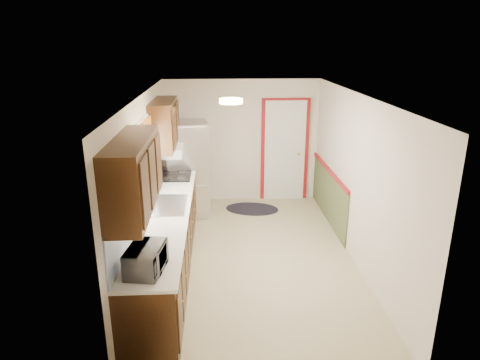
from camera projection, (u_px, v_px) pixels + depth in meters
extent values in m
cube|color=tan|center=(251.00, 257.00, 6.42)|extent=(3.20, 5.20, 0.12)
cube|color=white|center=(253.00, 96.00, 5.66)|extent=(3.20, 5.20, 0.12)
cube|color=silver|center=(242.00, 141.00, 8.41)|extent=(3.20, 0.10, 2.40)
cube|color=silver|center=(276.00, 274.00, 3.67)|extent=(3.20, 0.10, 2.40)
cube|color=silver|center=(145.00, 183.00, 5.96)|extent=(0.10, 5.20, 2.40)
cube|color=silver|center=(357.00, 180.00, 6.12)|extent=(0.10, 5.20, 2.40)
cube|color=#321B0B|center=(167.00, 241.00, 5.93)|extent=(0.60, 4.00, 0.90)
cube|color=white|center=(167.00, 210.00, 5.78)|extent=(0.63, 4.00, 0.04)
cube|color=#5F90E7|center=(142.00, 190.00, 5.67)|extent=(0.02, 4.00, 0.55)
cube|color=#321B0B|center=(133.00, 175.00, 4.26)|extent=(0.35, 1.40, 0.75)
cube|color=#321B0B|center=(164.00, 124.00, 6.82)|extent=(0.35, 1.20, 0.75)
cube|color=white|center=(142.00, 158.00, 5.64)|extent=(0.02, 1.00, 0.90)
cube|color=#C74525|center=(143.00, 132.00, 5.53)|extent=(0.05, 1.12, 0.24)
cube|color=#B7B7BC|center=(167.00, 205.00, 5.87)|extent=(0.52, 0.82, 0.02)
cube|color=white|center=(169.00, 151.00, 7.01)|extent=(0.45, 0.60, 0.15)
cube|color=maroon|center=(285.00, 151.00, 8.49)|extent=(0.94, 0.05, 2.08)
cube|color=white|center=(285.00, 151.00, 8.46)|extent=(0.80, 0.04, 2.00)
cube|color=#4A5731|center=(329.00, 196.00, 7.63)|extent=(0.02, 2.30, 0.90)
cube|color=maroon|center=(330.00, 171.00, 7.48)|extent=(0.04, 2.30, 0.06)
cylinder|color=#FFD88C|center=(231.00, 101.00, 5.47)|extent=(0.30, 0.30, 0.06)
imported|color=white|center=(146.00, 257.00, 4.16)|extent=(0.33, 0.51, 0.33)
cube|color=#B7B7BC|center=(188.00, 169.00, 7.75)|extent=(0.81, 0.76, 1.74)
cylinder|color=black|center=(173.00, 180.00, 7.40)|extent=(0.02, 0.02, 1.22)
ellipsoid|color=black|center=(252.00, 209.00, 8.22)|extent=(1.13, 0.85, 0.01)
cube|color=black|center=(175.00, 176.00, 7.10)|extent=(0.52, 0.62, 0.02)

